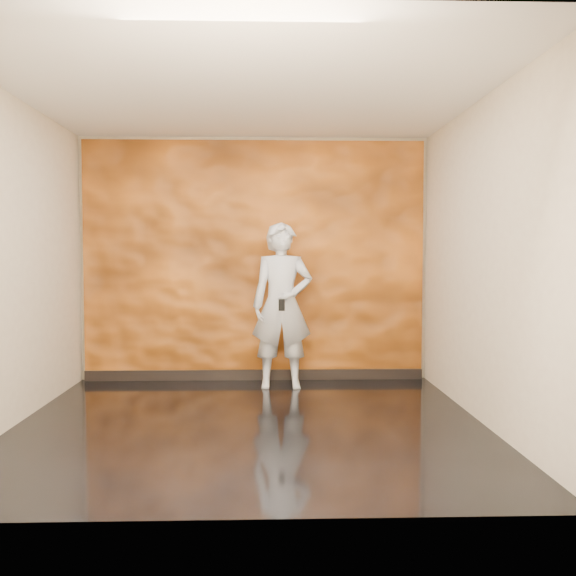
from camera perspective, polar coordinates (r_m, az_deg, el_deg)
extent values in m
cube|color=black|center=(5.64, -3.38, -11.99)|extent=(4.00, 4.00, 0.01)
cube|color=#C3B49A|center=(7.45, -3.00, 2.58)|extent=(4.00, 0.02, 2.80)
cube|color=#C3B49A|center=(3.45, -4.34, 2.10)|extent=(4.00, 0.02, 2.80)
cube|color=#C3B49A|center=(5.86, -23.40, 2.23)|extent=(0.02, 4.00, 2.80)
cube|color=#C3B49A|center=(5.75, 16.93, 2.34)|extent=(0.02, 4.00, 2.80)
cube|color=white|center=(5.61, -3.47, 16.88)|extent=(4.00, 4.00, 0.01)
cube|color=orange|center=(7.41, -3.00, 2.43)|extent=(3.90, 0.06, 2.75)
cube|color=black|center=(7.50, -2.98, -7.71)|extent=(3.90, 0.04, 0.12)
imported|color=#A1A8B1|center=(6.98, -0.53, -1.55)|extent=(0.66, 0.44, 1.80)
cube|color=black|center=(6.70, -0.56, -1.53)|extent=(0.07, 0.03, 0.12)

